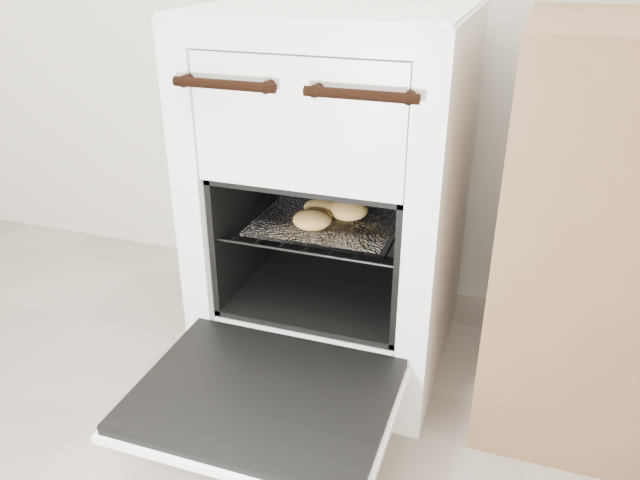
{
  "coord_description": "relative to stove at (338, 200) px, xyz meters",
  "views": [
    {
      "loc": [
        0.56,
        -0.26,
        1.05
      ],
      "look_at": [
        0.13,
        1.02,
        0.4
      ],
      "focal_mm": 35.0,
      "sensor_mm": 36.0,
      "label": 1
    }
  ],
  "objects": [
    {
      "name": "oven_rack",
      "position": [
        0.0,
        -0.07,
        -0.03
      ],
      "size": [
        0.43,
        0.42,
        0.01
      ],
      "color": "black",
      "rests_on": "stove"
    },
    {
      "name": "baked_rolls",
      "position": [
        0.01,
        -0.06,
        0.0
      ],
      "size": [
        0.19,
        0.26,
        0.05
      ],
      "color": "#D5AD55",
      "rests_on": "foil_sheet"
    },
    {
      "name": "stove",
      "position": [
        0.0,
        0.0,
        0.0
      ],
      "size": [
        0.6,
        0.66,
        0.91
      ],
      "color": "white",
      "rests_on": "ground"
    },
    {
      "name": "oven_door",
      "position": [
        0.0,
        -0.5,
        -0.25
      ],
      "size": [
        0.54,
        0.42,
        0.04
      ],
      "color": "black",
      "rests_on": "stove"
    },
    {
      "name": "foil_sheet",
      "position": [
        0.0,
        -0.09,
        -0.02
      ],
      "size": [
        0.34,
        0.3,
        0.01
      ],
      "primitive_type": "cube",
      "color": "silver",
      "rests_on": "oven_rack"
    }
  ]
}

